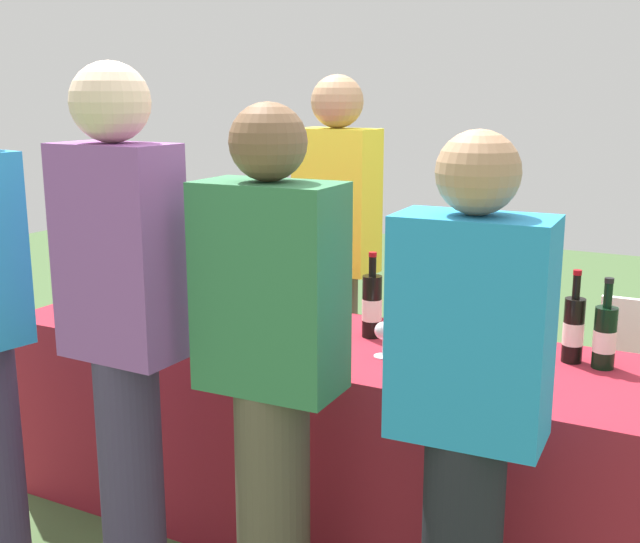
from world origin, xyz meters
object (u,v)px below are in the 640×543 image
(wine_bottle_3, at_px, (372,306))
(wine_glass_1, at_px, (383,333))
(guest_3, at_px, (468,410))
(wine_bottle_4, at_px, (482,314))
(wine_glass_0, at_px, (159,294))
(wine_glass_2, at_px, (527,357))
(wine_bottle_2, at_px, (295,299))
(wine_bottle_6, at_px, (605,336))
(guest_1, at_px, (123,323))
(wine_bottle_0, at_px, (194,281))
(ice_bucket, at_px, (138,277))
(wine_bottle_1, at_px, (272,286))
(server_pouring, at_px, (337,248))
(guest_2, at_px, (271,364))
(wine_bottle_5, at_px, (573,329))

(wine_bottle_3, distance_m, wine_glass_1, 0.23)
(guest_3, bearing_deg, wine_bottle_4, 101.38)
(wine_glass_0, xyz_separation_m, guest_3, (1.40, -0.50, -0.02))
(wine_glass_1, distance_m, wine_glass_2, 0.50)
(wine_bottle_2, height_order, wine_bottle_6, wine_bottle_2)
(wine_bottle_6, relative_size, guest_1, 0.18)
(wine_bottle_0, distance_m, ice_bucket, 0.29)
(wine_bottle_1, xyz_separation_m, wine_glass_0, (-0.35, -0.27, -0.01))
(wine_bottle_4, relative_size, server_pouring, 0.19)
(guest_1, relative_size, guest_2, 1.07)
(wine_bottle_3, distance_m, wine_bottle_5, 0.70)
(wine_glass_0, relative_size, guest_3, 0.10)
(wine_bottle_0, bearing_deg, ice_bucket, -179.27)
(wine_bottle_5, distance_m, ice_bucket, 1.79)
(wine_bottle_2, xyz_separation_m, wine_bottle_5, (1.01, 0.09, -0.00))
(wine_bottle_5, relative_size, guest_2, 0.20)
(wine_glass_2, relative_size, guest_3, 0.08)
(server_pouring, bearing_deg, wine_bottle_1, 88.43)
(wine_bottle_2, relative_size, wine_bottle_5, 1.00)
(wine_bottle_4, bearing_deg, wine_glass_2, -53.25)
(server_pouring, height_order, guest_3, server_pouring)
(wine_bottle_2, bearing_deg, guest_3, -37.03)
(wine_bottle_3, distance_m, guest_2, 0.71)
(wine_bottle_1, xyz_separation_m, wine_glass_2, (1.09, -0.31, -0.03))
(ice_bucket, bearing_deg, guest_2, -32.93)
(wine_bottle_0, relative_size, wine_glass_0, 2.23)
(wine_glass_0, bearing_deg, guest_1, -59.10)
(guest_1, distance_m, guest_2, 0.47)
(wine_bottle_3, height_order, wine_glass_2, wine_bottle_3)
(wine_bottle_3, bearing_deg, wine_glass_1, -56.14)
(guest_1, bearing_deg, wine_bottle_1, 92.41)
(wine_glass_1, bearing_deg, ice_bucket, 171.43)
(guest_1, bearing_deg, wine_bottle_6, 35.72)
(wine_bottle_3, distance_m, guest_1, 0.94)
(wine_glass_0, distance_m, wine_glass_2, 1.44)
(wine_bottle_3, relative_size, guest_2, 0.20)
(wine_glass_1, height_order, guest_1, guest_1)
(wine_bottle_5, relative_size, server_pouring, 0.18)
(wine_bottle_2, bearing_deg, wine_bottle_0, 176.69)
(wine_bottle_0, xyz_separation_m, guest_3, (1.38, -0.70, -0.04))
(wine_bottle_4, distance_m, wine_glass_0, 1.24)
(wine_bottle_6, bearing_deg, guest_2, -136.55)
(guest_3, bearing_deg, wine_glass_0, 157.71)
(wine_glass_1, bearing_deg, guest_1, -132.98)
(wine_glass_2, relative_size, ice_bucket, 0.58)
(wine_glass_2, bearing_deg, guest_3, -95.21)
(wine_bottle_1, xyz_separation_m, wine_bottle_2, (0.16, -0.10, -0.01))
(wine_glass_0, height_order, server_pouring, server_pouring)
(wine_bottle_6, relative_size, wine_glass_1, 2.43)
(wine_bottle_2, relative_size, wine_glass_0, 2.10)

